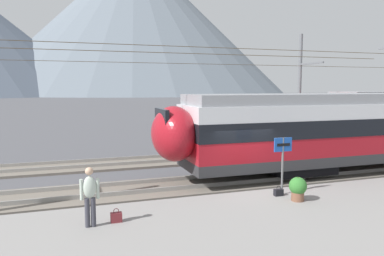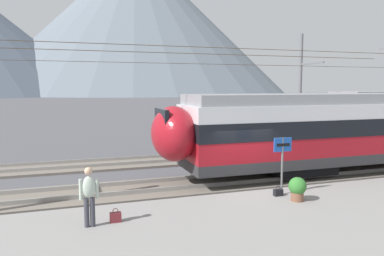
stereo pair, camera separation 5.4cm
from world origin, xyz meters
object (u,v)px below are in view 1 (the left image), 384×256
at_px(platform_sign, 283,153).
at_px(passenger_walking, 90,194).
at_px(potted_plant_platform_edge, 298,187).
at_px(catenary_mast_far_side, 301,89).
at_px(handbag_near_sign, 278,192).
at_px(handbag_beside_passenger, 116,217).

relative_size(platform_sign, passenger_walking, 1.23).
relative_size(passenger_walking, potted_plant_platform_edge, 2.05).
relative_size(catenary_mast_far_side, platform_sign, 18.39).
height_order(handbag_near_sign, potted_plant_platform_edge, potted_plant_platform_edge).
bearing_deg(catenary_mast_far_side, passenger_walking, -141.82).
height_order(catenary_mast_far_side, potted_plant_platform_edge, catenary_mast_far_side).
bearing_deg(handbag_beside_passenger, potted_plant_platform_edge, 0.71).
xyz_separation_m(catenary_mast_far_side, potted_plant_platform_edge, (-7.96, -11.46, -3.29)).
height_order(passenger_walking, handbag_beside_passenger, passenger_walking).
bearing_deg(handbag_near_sign, passenger_walking, -171.97).
bearing_deg(passenger_walking, potted_plant_platform_edge, 1.72).
distance_m(catenary_mast_far_side, platform_sign, 13.51).
distance_m(catenary_mast_far_side, passenger_walking, 19.08).
bearing_deg(potted_plant_platform_edge, platform_sign, 96.63).
bearing_deg(handbag_near_sign, handbag_beside_passenger, -172.25).
xyz_separation_m(catenary_mast_far_side, platform_sign, (-8.05, -10.62, -2.23)).
bearing_deg(potted_plant_platform_edge, handbag_near_sign, 112.95).
xyz_separation_m(catenary_mast_far_side, handbag_near_sign, (-8.26, -10.74, -3.63)).
relative_size(passenger_walking, handbag_near_sign, 4.56).
distance_m(catenary_mast_far_side, potted_plant_platform_edge, 14.33).
bearing_deg(platform_sign, handbag_near_sign, -150.51).
xyz_separation_m(platform_sign, passenger_walking, (-6.78, -1.04, -0.58)).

